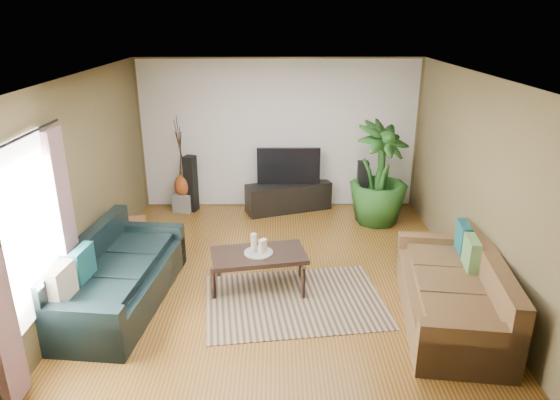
{
  "coord_description": "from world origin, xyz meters",
  "views": [
    {
      "loc": [
        -0.05,
        -6.04,
        3.37
      ],
      "look_at": [
        0.0,
        0.2,
        1.05
      ],
      "focal_mm": 32.0,
      "sensor_mm": 36.0,
      "label": 1
    }
  ],
  "objects_px": {
    "sofa_left": "(119,272)",
    "sofa_right": "(451,286)",
    "speaker_left": "(191,184)",
    "pedestal": "(184,202)",
    "coffee_table": "(259,270)",
    "tv_stand": "(288,197)",
    "television": "(289,166)",
    "speaker_right": "(362,190)",
    "vase": "(183,186)",
    "potted_plant": "(379,174)",
    "side_table": "(131,235)"
  },
  "relations": [
    {
      "from": "sofa_left",
      "to": "sofa_right",
      "type": "height_order",
      "value": "same"
    },
    {
      "from": "speaker_left",
      "to": "pedestal",
      "type": "xyz_separation_m",
      "value": [
        -0.15,
        0.0,
        -0.35
      ]
    },
    {
      "from": "sofa_left",
      "to": "coffee_table",
      "type": "height_order",
      "value": "sofa_left"
    },
    {
      "from": "tv_stand",
      "to": "television",
      "type": "height_order",
      "value": "television"
    },
    {
      "from": "speaker_left",
      "to": "speaker_right",
      "type": "relative_size",
      "value": 1.02
    },
    {
      "from": "speaker_right",
      "to": "vase",
      "type": "bearing_deg",
      "value": 176.44
    },
    {
      "from": "sofa_right",
      "to": "vase",
      "type": "height_order",
      "value": "sofa_right"
    },
    {
      "from": "sofa_left",
      "to": "speaker_left",
      "type": "distance_m",
      "value": 3.15
    },
    {
      "from": "sofa_right",
      "to": "coffee_table",
      "type": "relative_size",
      "value": 1.85
    },
    {
      "from": "television",
      "to": "pedestal",
      "type": "xyz_separation_m",
      "value": [
        -1.91,
        0.0,
        -0.68
      ]
    },
    {
      "from": "tv_stand",
      "to": "potted_plant",
      "type": "height_order",
      "value": "potted_plant"
    },
    {
      "from": "sofa_left",
      "to": "speaker_right",
      "type": "height_order",
      "value": "speaker_right"
    },
    {
      "from": "sofa_right",
      "to": "speaker_right",
      "type": "distance_m",
      "value": 3.22
    },
    {
      "from": "television",
      "to": "potted_plant",
      "type": "height_order",
      "value": "potted_plant"
    },
    {
      "from": "sofa_left",
      "to": "pedestal",
      "type": "relative_size",
      "value": 7.03
    },
    {
      "from": "television",
      "to": "speaker_left",
      "type": "height_order",
      "value": "television"
    },
    {
      "from": "pedestal",
      "to": "vase",
      "type": "bearing_deg",
      "value": 0.0
    },
    {
      "from": "potted_plant",
      "to": "vase",
      "type": "relative_size",
      "value": 4.14
    },
    {
      "from": "potted_plant",
      "to": "side_table",
      "type": "relative_size",
      "value": 3.7
    },
    {
      "from": "sofa_left",
      "to": "tv_stand",
      "type": "bearing_deg",
      "value": -28.27
    },
    {
      "from": "sofa_right",
      "to": "vase",
      "type": "bearing_deg",
      "value": -125.57
    },
    {
      "from": "sofa_left",
      "to": "potted_plant",
      "type": "distance_m",
      "value": 4.49
    },
    {
      "from": "sofa_left",
      "to": "speaker_right",
      "type": "distance_m",
      "value": 4.43
    },
    {
      "from": "speaker_left",
      "to": "side_table",
      "type": "relative_size",
      "value": 2.2
    },
    {
      "from": "sofa_left",
      "to": "side_table",
      "type": "height_order",
      "value": "sofa_left"
    },
    {
      "from": "pedestal",
      "to": "vase",
      "type": "relative_size",
      "value": 0.78
    },
    {
      "from": "tv_stand",
      "to": "television",
      "type": "relative_size",
      "value": 1.36
    },
    {
      "from": "potted_plant",
      "to": "side_table",
      "type": "height_order",
      "value": "potted_plant"
    },
    {
      "from": "potted_plant",
      "to": "side_table",
      "type": "xyz_separation_m",
      "value": [
        -3.93,
        -1.07,
        -0.63
      ]
    },
    {
      "from": "pedestal",
      "to": "speaker_right",
      "type": "bearing_deg",
      "value": -5.72
    },
    {
      "from": "potted_plant",
      "to": "pedestal",
      "type": "distance_m",
      "value": 3.54
    },
    {
      "from": "tv_stand",
      "to": "side_table",
      "type": "relative_size",
      "value": 3.27
    },
    {
      "from": "television",
      "to": "coffee_table",
      "type": "bearing_deg",
      "value": -99.27
    },
    {
      "from": "speaker_right",
      "to": "tv_stand",
      "type": "bearing_deg",
      "value": 168.12
    },
    {
      "from": "tv_stand",
      "to": "side_table",
      "type": "xyz_separation_m",
      "value": [
        -2.42,
        -1.63,
        -0.02
      ]
    },
    {
      "from": "sofa_right",
      "to": "side_table",
      "type": "xyz_separation_m",
      "value": [
        -4.22,
        1.87,
        -0.19
      ]
    },
    {
      "from": "speaker_left",
      "to": "vase",
      "type": "distance_m",
      "value": 0.16
    },
    {
      "from": "coffee_table",
      "to": "side_table",
      "type": "bearing_deg",
      "value": 139.9
    },
    {
      "from": "vase",
      "to": "speaker_left",
      "type": "bearing_deg",
      "value": 0.0
    },
    {
      "from": "potted_plant",
      "to": "vase",
      "type": "xyz_separation_m",
      "value": [
        -3.42,
        0.56,
        -0.39
      ]
    },
    {
      "from": "potted_plant",
      "to": "sofa_left",
      "type": "bearing_deg",
      "value": -145.02
    },
    {
      "from": "sofa_left",
      "to": "television",
      "type": "distance_m",
      "value": 3.81
    },
    {
      "from": "speaker_left",
      "to": "potted_plant",
      "type": "relative_size",
      "value": 0.59
    },
    {
      "from": "speaker_left",
      "to": "speaker_right",
      "type": "xyz_separation_m",
      "value": [
        3.04,
        -0.32,
        -0.01
      ]
    },
    {
      "from": "tv_stand",
      "to": "coffee_table",
      "type": "bearing_deg",
      "value": -118.38
    },
    {
      "from": "pedestal",
      "to": "side_table",
      "type": "relative_size",
      "value": 0.7
    },
    {
      "from": "television",
      "to": "sofa_left",
      "type": "bearing_deg",
      "value": -124.52
    },
    {
      "from": "sofa_right",
      "to": "tv_stand",
      "type": "distance_m",
      "value": 3.94
    },
    {
      "from": "television",
      "to": "vase",
      "type": "height_order",
      "value": "television"
    },
    {
      "from": "sofa_left",
      "to": "speaker_left",
      "type": "height_order",
      "value": "speaker_left"
    }
  ]
}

